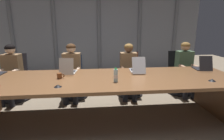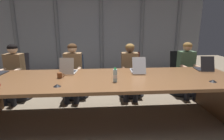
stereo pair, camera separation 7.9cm
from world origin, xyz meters
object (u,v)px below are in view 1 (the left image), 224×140
object	(u,v)px
office_chair_center	(130,79)
laptop_center	(137,69)
conference_mic_middle	(58,86)
laptop_right_mid	(202,67)
coffee_mug_near	(60,76)
person_left_end	(10,70)
person_center	(129,67)
office_chair_right_mid	(179,77)
person_left_mid	(71,68)
laptop_left_mid	(68,70)
conference_mic_left_side	(212,80)
person_right_mid	(186,65)
office_chair_left_end	(16,82)
office_chair_left_mid	(74,81)
water_bottle_primary	(116,76)

from	to	relation	value
office_chair_center	laptop_center	bearing A→B (deg)	0.79
conference_mic_middle	laptop_right_mid	bearing A→B (deg)	15.72
laptop_right_mid	coffee_mug_near	size ratio (longest dim) A/B	3.47
person_left_end	person_center	distance (m)	2.48
office_chair_right_mid	person_center	world-z (taller)	person_center
laptop_center	person_left_mid	size ratio (longest dim) A/B	0.38
laptop_left_mid	conference_mic_middle	xyz separation A→B (m)	(-0.06, -0.72, -0.04)
coffee_mug_near	conference_mic_left_side	distance (m)	2.42
office_chair_right_mid	coffee_mug_near	size ratio (longest dim) A/B	8.00
person_right_mid	laptop_center	bearing A→B (deg)	-64.36
office_chair_center	conference_mic_left_side	size ratio (longest dim) A/B	8.80
office_chair_left_end	coffee_mug_near	size ratio (longest dim) A/B	7.96
office_chair_center	person_right_mid	distance (m)	1.30
conference_mic_middle	office_chair_left_mid	bearing A→B (deg)	87.75
laptop_right_mid	office_chair_center	distance (m)	1.54
laptop_center	person_left_mid	distance (m)	1.42
person_left_end	laptop_center	bearing A→B (deg)	81.85
laptop_left_mid	water_bottle_primary	distance (m)	0.97
office_chair_right_mid	coffee_mug_near	bearing A→B (deg)	-70.95
person_left_end	coffee_mug_near	size ratio (longest dim) A/B	9.83
office_chair_left_mid	conference_mic_middle	xyz separation A→B (m)	(-0.06, -1.49, 0.40)
laptop_right_mid	office_chair_left_end	distance (m)	3.88
person_right_mid	coffee_mug_near	world-z (taller)	person_right_mid
office_chair_left_end	office_chair_left_mid	xyz separation A→B (m)	(1.24, -0.01, -0.02)
laptop_right_mid	office_chair_right_mid	distance (m)	0.88
office_chair_center	coffee_mug_near	xyz separation A→B (m)	(-1.38, -1.07, 0.42)
person_center	conference_mic_left_side	world-z (taller)	person_center
laptop_right_mid	conference_mic_middle	size ratio (longest dim) A/B	3.86
person_left_end	office_chair_center	bearing A→B (deg)	99.49
water_bottle_primary	coffee_mug_near	size ratio (longest dim) A/B	1.77
laptop_center	person_left_end	size ratio (longest dim) A/B	0.38
person_center	person_left_end	bearing A→B (deg)	-86.34
office_chair_right_mid	person_center	distance (m)	1.31
office_chair_left_end	person_left_end	size ratio (longest dim) A/B	0.81
laptop_center	office_chair_left_mid	size ratio (longest dim) A/B	0.50
office_chair_left_end	person_center	bearing A→B (deg)	83.81
office_chair_left_end	office_chair_left_mid	world-z (taller)	office_chair_left_end
laptop_center	person_center	xyz separation A→B (m)	(-0.03, 0.63, -0.12)
person_center	water_bottle_primary	size ratio (longest dim) A/B	5.49
coffee_mug_near	office_chair_left_mid	bearing A→B (deg)	84.57
laptop_right_mid	person_center	distance (m)	1.45
person_left_end	person_right_mid	size ratio (longest dim) A/B	0.99
office_chair_left_mid	person_left_end	xyz separation A→B (m)	(-1.26, -0.15, 0.34)
coffee_mug_near	person_right_mid	bearing A→B (deg)	19.16
laptop_right_mid	office_chair_left_mid	bearing A→B (deg)	80.41
person_right_mid	laptop_left_mid	bearing A→B (deg)	-76.87
coffee_mug_near	conference_mic_middle	distance (m)	0.42
laptop_right_mid	person_left_mid	xyz separation A→B (m)	(-2.56, 0.61, -0.10)
laptop_left_mid	conference_mic_middle	distance (m)	0.73
laptop_left_mid	laptop_center	distance (m)	1.25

